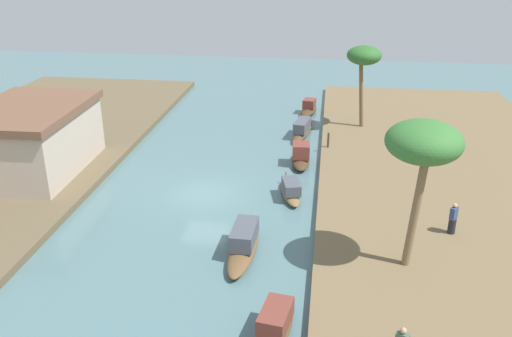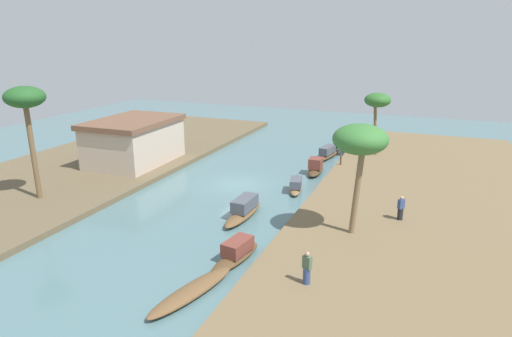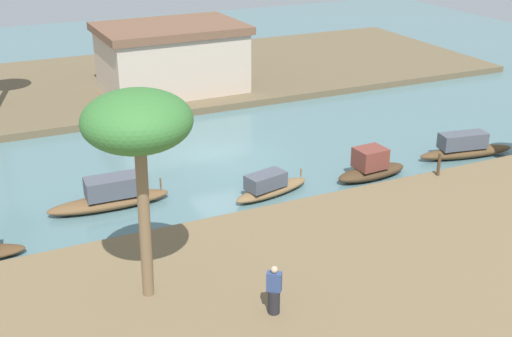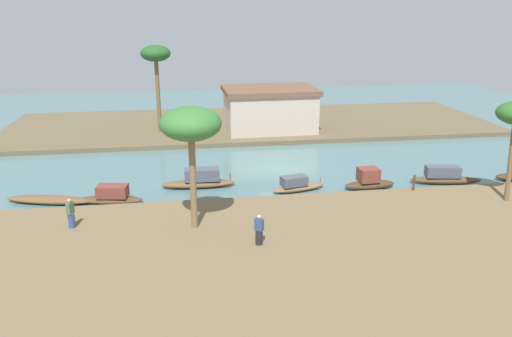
{
  "view_description": "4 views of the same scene",
  "coord_description": "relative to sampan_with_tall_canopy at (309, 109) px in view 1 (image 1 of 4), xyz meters",
  "views": [
    {
      "loc": [
        -27.12,
        -6.57,
        13.3
      ],
      "look_at": [
        1.78,
        -2.66,
        0.95
      ],
      "focal_mm": 38.55,
      "sensor_mm": 36.0,
      "label": 1
    },
    {
      "loc": [
        -30.31,
        -13.91,
        11.36
      ],
      "look_at": [
        1.53,
        -1.0,
        1.0
      ],
      "focal_mm": 31.04,
      "sensor_mm": 36.0,
      "label": 2
    },
    {
      "loc": [
        -10.55,
        -26.84,
        11.67
      ],
      "look_at": [
        0.39,
        -3.24,
        0.6
      ],
      "focal_mm": 46.26,
      "sensor_mm": 36.0,
      "label": 3
    },
    {
      "loc": [
        -6.78,
        -34.1,
        11.33
      ],
      "look_at": [
        -1.88,
        -1.51,
        0.59
      ],
      "focal_mm": 34.8,
      "sensor_mm": 36.0,
      "label": 4
    }
  ],
  "objects": [
    {
      "name": "river_water",
      "position": [
        -15.89,
        5.07,
        -0.42
      ],
      "size": [
        75.28,
        75.28,
        0.0
      ],
      "primitive_type": "plane",
      "color": "slate",
      "rests_on": "ground"
    },
    {
      "name": "sampan_upstream_small",
      "position": [
        -15.6,
        0.29,
        -0.01
      ],
      "size": [
        3.73,
        1.73,
        1.03
      ],
      "rotation": [
        0.0,
        0.0,
        0.23
      ],
      "color": "brown",
      "rests_on": "river_water"
    },
    {
      "name": "riverbank_left",
      "position": [
        -15.89,
        -8.96,
        -0.23
      ],
      "size": [
        47.21,
        15.47,
        0.39
      ],
      "primitive_type": "cube",
      "color": "brown",
      "rests_on": "ground"
    },
    {
      "name": "sampan_with_red_awning",
      "position": [
        -27.21,
        -0.02,
        0.02
      ],
      "size": [
        4.14,
        1.71,
        1.13
      ],
      "rotation": [
        0.0,
        0.0,
        -0.16
      ],
      "color": "brown",
      "rests_on": "river_water"
    },
    {
      "name": "mooring_post",
      "position": [
        -8.57,
        -1.66,
        0.47
      ],
      "size": [
        0.14,
        0.14,
        1.0
      ],
      "primitive_type": "cylinder",
      "color": "#4C3823",
      "rests_on": "riverbank_left"
    },
    {
      "name": "person_on_near_bank",
      "position": [
        -19.3,
        -7.58,
        0.65
      ],
      "size": [
        0.49,
        0.49,
        1.54
      ],
      "rotation": [
        0.0,
        0.0,
        5.65
      ],
      "color": "#232328",
      "rests_on": "riverbank_left"
    },
    {
      "name": "sampan_downstream_large",
      "position": [
        -5.46,
        0.21,
        0.06
      ],
      "size": [
        4.87,
        1.69,
        1.22
      ],
      "rotation": [
        0.0,
        0.0,
        -0.17
      ],
      "color": "brown",
      "rests_on": "river_water"
    },
    {
      "name": "sampan_with_tall_canopy",
      "position": [
        0.0,
        0.0,
        0.0
      ],
      "size": [
        3.41,
        1.62,
        1.18
      ],
      "rotation": [
        0.0,
        0.0,
        -0.17
      ],
      "color": "#47331E",
      "rests_on": "river_water"
    },
    {
      "name": "palm_tree_left_near",
      "position": [
        -22.31,
        -5.28,
        5.42
      ],
      "size": [
        3.03,
        3.03,
        6.4
      ],
      "color": "#7F6647",
      "rests_on": "riverbank_left"
    },
    {
      "name": "sampan_open_hull",
      "position": [
        -21.76,
        1.93,
        0.08
      ],
      "size": [
        4.84,
        1.26,
        1.29
      ],
      "rotation": [
        0.0,
        0.0,
        -0.03
      ],
      "color": "brown",
      "rests_on": "river_water"
    },
    {
      "name": "riverside_building",
      "position": [
        -14.69,
        15.67,
        1.95
      ],
      "size": [
        8.55,
        6.12,
        3.92
      ],
      "rotation": [
        0.0,
        0.0,
        0.02
      ],
      "color": "#C6B29E",
      "rests_on": "riverbank_right"
    },
    {
      "name": "sampan_near_left_bank",
      "position": [
        -10.84,
        0.01,
        0.11
      ],
      "size": [
        3.5,
        1.32,
        1.42
      ],
      "rotation": [
        0.0,
        0.0,
        0.06
      ],
      "color": "#47331E",
      "rests_on": "river_water"
    },
    {
      "name": "palm_tree_left_far",
      "position": [
        -3.82,
        -3.86,
        5.06
      ],
      "size": [
        2.43,
        2.43,
        5.89
      ],
      "color": "brown",
      "rests_on": "riverbank_left"
    }
  ]
}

